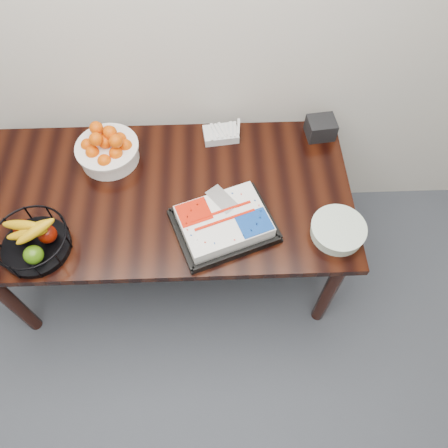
{
  "coord_description": "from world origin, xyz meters",
  "views": [
    {
      "loc": [
        0.24,
        0.76,
        2.46
      ],
      "look_at": [
        0.28,
        1.76,
        0.83
      ],
      "focal_mm": 35.0,
      "sensor_mm": 36.0,
      "label": 1
    }
  ],
  "objects_px": {
    "tangerine_bowl": "(107,147)",
    "fruit_basket": "(32,240)",
    "plate_stack": "(338,230)",
    "table": "(167,203)",
    "napkin_box": "(321,128)",
    "cake_tray": "(224,223)"
  },
  "relations": [
    {
      "from": "table",
      "to": "napkin_box",
      "type": "distance_m",
      "value": 0.88
    },
    {
      "from": "fruit_basket",
      "to": "plate_stack",
      "type": "relative_size",
      "value": 1.29
    },
    {
      "from": "tangerine_bowl",
      "to": "plate_stack",
      "type": "distance_m",
      "value": 1.18
    },
    {
      "from": "tangerine_bowl",
      "to": "napkin_box",
      "type": "relative_size",
      "value": 2.21
    },
    {
      "from": "plate_stack",
      "to": "napkin_box",
      "type": "relative_size",
      "value": 1.76
    },
    {
      "from": "table",
      "to": "napkin_box",
      "type": "bearing_deg",
      "value": 23.63
    },
    {
      "from": "tangerine_bowl",
      "to": "napkin_box",
      "type": "height_order",
      "value": "tangerine_bowl"
    },
    {
      "from": "table",
      "to": "plate_stack",
      "type": "distance_m",
      "value": 0.84
    },
    {
      "from": "tangerine_bowl",
      "to": "cake_tray",
      "type": "bearing_deg",
      "value": -37.46
    },
    {
      "from": "cake_tray",
      "to": "fruit_basket",
      "type": "bearing_deg",
      "value": -174.59
    },
    {
      "from": "tangerine_bowl",
      "to": "fruit_basket",
      "type": "distance_m",
      "value": 0.58
    },
    {
      "from": "fruit_basket",
      "to": "table",
      "type": "bearing_deg",
      "value": 27.11
    },
    {
      "from": "fruit_basket",
      "to": "napkin_box",
      "type": "distance_m",
      "value": 1.5
    },
    {
      "from": "tangerine_bowl",
      "to": "plate_stack",
      "type": "bearing_deg",
      "value": -24.19
    },
    {
      "from": "plate_stack",
      "to": "fruit_basket",
      "type": "bearing_deg",
      "value": -178.85
    },
    {
      "from": "tangerine_bowl",
      "to": "table",
      "type": "bearing_deg",
      "value": -38.23
    },
    {
      "from": "table",
      "to": "plate_stack",
      "type": "xyz_separation_m",
      "value": [
        0.79,
        -0.26,
        0.12
      ]
    },
    {
      "from": "table",
      "to": "napkin_box",
      "type": "xyz_separation_m",
      "value": [
        0.8,
        0.35,
        0.14
      ]
    },
    {
      "from": "cake_tray",
      "to": "fruit_basket",
      "type": "height_order",
      "value": "fruit_basket"
    },
    {
      "from": "tangerine_bowl",
      "to": "fruit_basket",
      "type": "bearing_deg",
      "value": -118.2
    },
    {
      "from": "cake_tray",
      "to": "fruit_basket",
      "type": "xyz_separation_m",
      "value": [
        -0.83,
        -0.08,
        0.03
      ]
    },
    {
      "from": "cake_tray",
      "to": "tangerine_bowl",
      "type": "bearing_deg",
      "value": 142.54
    }
  ]
}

